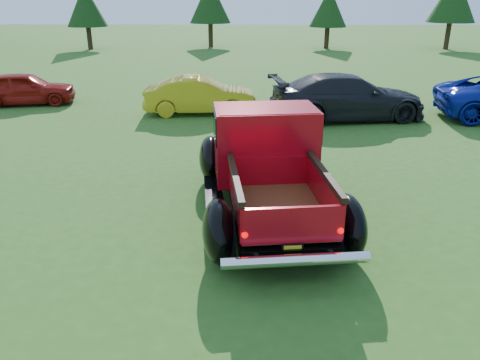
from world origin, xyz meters
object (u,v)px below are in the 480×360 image
at_px(pickup_truck, 265,160).
at_px(show_car_grey, 348,97).
at_px(tree_mid_left, 210,1).
at_px(tree_west, 86,6).
at_px(show_car_red, 25,88).
at_px(tree_mid_right, 329,7).
at_px(show_car_yellow, 200,95).

xyz_separation_m(pickup_truck, show_car_grey, (2.99, 6.92, -0.19)).
xyz_separation_m(tree_mid_left, pickup_truck, (3.23, -29.93, -2.45)).
relative_size(tree_west, pickup_truck, 0.84).
bearing_deg(show_car_red, tree_mid_left, -25.63).
bearing_deg(tree_mid_right, tree_mid_left, 173.66).
relative_size(tree_mid_left, show_car_grey, 0.98).
relative_size(tree_west, show_car_grey, 0.90).
bearing_deg(tree_mid_right, pickup_truck, -101.28).
bearing_deg(show_car_grey, tree_west, 27.17).
relative_size(pickup_truck, show_car_red, 1.53).
height_order(pickup_truck, show_car_red, pickup_truck).
xyz_separation_m(tree_west, tree_mid_left, (9.00, 2.00, 0.27)).
relative_size(tree_west, show_car_yellow, 1.19).
relative_size(tree_mid_right, pickup_truck, 0.80).
distance_m(pickup_truck, show_car_red, 12.53).
bearing_deg(show_car_yellow, tree_west, 22.09).
xyz_separation_m(pickup_truck, show_car_yellow, (-1.97, 7.62, -0.30)).
height_order(tree_mid_left, show_car_grey, tree_mid_left).
bearing_deg(tree_west, show_car_red, -79.54).
height_order(tree_west, tree_mid_left, tree_mid_left).
relative_size(tree_mid_left, tree_mid_right, 1.14).
distance_m(tree_mid_right, show_car_red, 24.78).
bearing_deg(pickup_truck, tree_mid_left, 89.93).
height_order(tree_west, pickup_truck, tree_west).
xyz_separation_m(tree_mid_right, pickup_truck, (-5.77, -28.93, -2.04)).
relative_size(tree_mid_right, show_car_yellow, 1.14).
xyz_separation_m(tree_mid_left, show_car_grey, (6.22, -23.01, -2.64)).
distance_m(show_car_yellow, show_car_grey, 5.01).
xyz_separation_m(tree_west, tree_mid_right, (18.00, 1.00, -0.14)).
height_order(tree_west, show_car_yellow, tree_west).
bearing_deg(show_car_red, tree_mid_right, -46.93).
xyz_separation_m(pickup_truck, show_car_red, (-8.73, 8.98, -0.32)).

